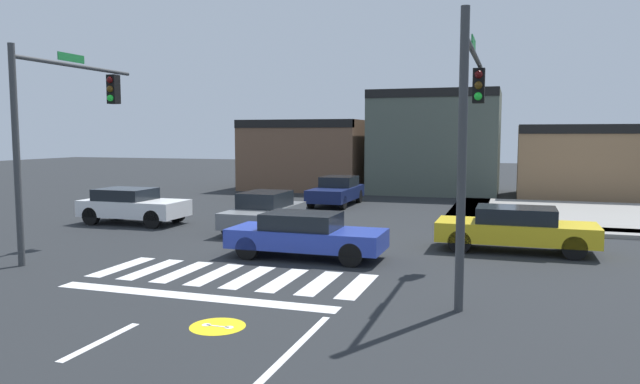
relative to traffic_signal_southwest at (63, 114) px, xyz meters
name	(u,v)px	position (x,y,z in m)	size (l,w,h in m)	color
ground_plane	(294,245)	(5.96, 3.43, -4.17)	(120.00, 120.00, 0.00)	#232628
crosswalk_near	(232,276)	(5.96, -1.07, -4.17)	(7.05, 2.43, 0.01)	silver
bike_detector_marking	(218,326)	(7.50, -4.73, -4.17)	(1.05, 1.05, 0.01)	yellow
curb_corner_northeast	(555,216)	(14.45, 12.85, -4.10)	(10.00, 10.60, 0.15)	gray
storefront_row	(430,151)	(7.74, 22.45, -1.60)	(25.06, 6.45, 6.17)	brown
traffic_signal_southwest	(63,114)	(0.00, 0.00, 0.00)	(0.32, 5.03, 5.96)	#383A3D
traffic_signal_southeast	(471,109)	(11.67, -0.15, -0.03)	(0.32, 5.69, 6.04)	#383A3D
car_yellow	(516,228)	(12.77, 4.47, -3.45)	(4.69, 1.80, 1.36)	gold
car_navy	(337,191)	(4.19, 14.22, -3.44)	(1.83, 4.51, 1.44)	#141E4C
car_white	(132,205)	(-1.82, 5.67, -3.43)	(4.15, 1.91, 1.41)	white
car_gray	(265,211)	(3.88, 5.82, -3.45)	(1.72, 4.47, 1.44)	slate
car_blue	(306,234)	(6.99, 1.61, -3.49)	(4.50, 1.75, 1.31)	#23389E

